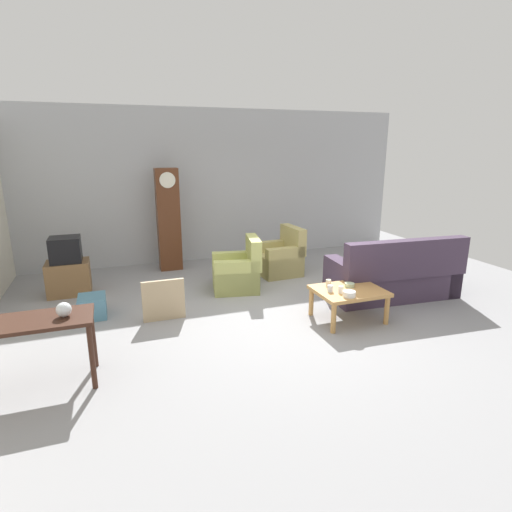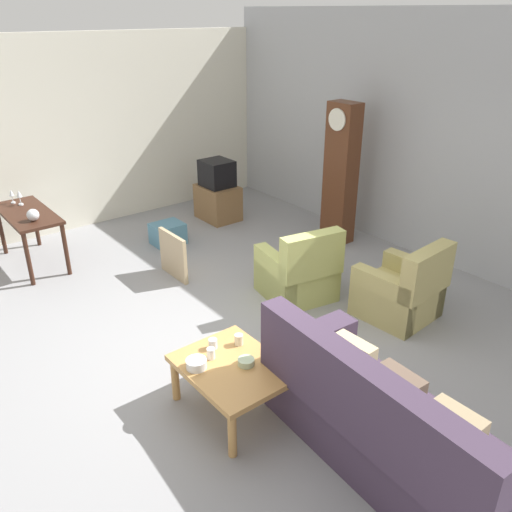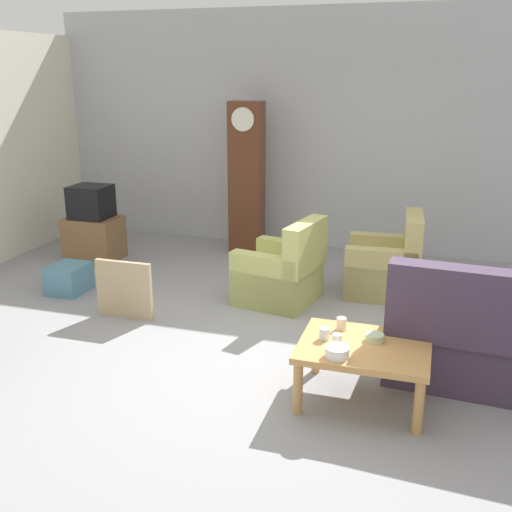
{
  "view_description": "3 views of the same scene",
  "coord_description": "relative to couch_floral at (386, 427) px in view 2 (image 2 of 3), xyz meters",
  "views": [
    {
      "loc": [
        -2.32,
        -5.19,
        2.43
      ],
      "look_at": [
        -0.29,
        0.47,
        0.82
      ],
      "focal_mm": 28.85,
      "sensor_mm": 36.0,
      "label": 1
    },
    {
      "loc": [
        3.7,
        -2.51,
        3.15
      ],
      "look_at": [
        -0.24,
        0.63,
        0.77
      ],
      "focal_mm": 36.75,
      "sensor_mm": 36.0,
      "label": 2
    },
    {
      "loc": [
        1.2,
        -4.5,
        2.41
      ],
      "look_at": [
        -0.33,
        0.45,
        0.78
      ],
      "focal_mm": 41.74,
      "sensor_mm": 36.0,
      "label": 3
    }
  ],
  "objects": [
    {
      "name": "ground_plane",
      "position": [
        -1.98,
        -0.09,
        -0.36
      ],
      "size": [
        10.4,
        10.4,
        0.0
      ],
      "primitive_type": "plane",
      "color": "gray"
    },
    {
      "name": "garage_door_wall",
      "position": [
        -1.98,
        3.51,
        1.24
      ],
      "size": [
        8.4,
        0.16,
        3.2
      ],
      "primitive_type": "cube",
      "color": "#ADAFB5",
      "rests_on": "ground_plane"
    },
    {
      "name": "pegboard_wall_left",
      "position": [
        -6.18,
        0.31,
        1.08
      ],
      "size": [
        0.12,
        6.4,
        2.88
      ],
      "primitive_type": "cube",
      "color": "silver",
      "rests_on": "ground_plane"
    },
    {
      "name": "couch_floral",
      "position": [
        0.0,
        0.0,
        0.0
      ],
      "size": [
        2.16,
        1.02,
        1.04
      ],
      "color": "#423347",
      "rests_on": "ground_plane"
    },
    {
      "name": "armchair_olive_near",
      "position": [
        -2.29,
        1.25,
        -0.05
      ],
      "size": [
        0.92,
        0.9,
        0.92
      ],
      "color": "#B7BC66",
      "rests_on": "ground_plane"
    },
    {
      "name": "armchair_olive_far",
      "position": [
        -1.25,
        1.83,
        -0.05
      ],
      "size": [
        0.84,
        0.81,
        0.92
      ],
      "color": "tan",
      "rests_on": "ground_plane"
    },
    {
      "name": "coffee_table_wood",
      "position": [
        -1.19,
        -0.53,
        0.04
      ],
      "size": [
        0.96,
        0.76,
        0.46
      ],
      "color": "tan",
      "rests_on": "ground_plane"
    },
    {
      "name": "console_table_dark",
      "position": [
        -5.21,
        -0.93,
        0.28
      ],
      "size": [
        1.3,
        0.56,
        0.75
      ],
      "color": "#381E14",
      "rests_on": "ground_plane"
    },
    {
      "name": "grandfather_clock",
      "position": [
        -3.22,
        2.89,
        0.66
      ],
      "size": [
        0.44,
        0.3,
        2.02
      ],
      "color": "#562D19",
      "rests_on": "ground_plane"
    },
    {
      "name": "tv_stand_cabinet",
      "position": [
        -5.05,
        2.0,
        -0.07
      ],
      "size": [
        0.68,
        0.52,
        0.56
      ],
      "primitive_type": "cube",
      "color": "brown",
      "rests_on": "ground_plane"
    },
    {
      "name": "tv_crt",
      "position": [
        -5.05,
        2.0,
        0.42
      ],
      "size": [
        0.48,
        0.44,
        0.42
      ],
      "primitive_type": "cube",
      "color": "black",
      "rests_on": "tv_stand_cabinet"
    },
    {
      "name": "framed_picture_leaning",
      "position": [
        -3.69,
        0.35,
        -0.06
      ],
      "size": [
        0.6,
        0.05,
        0.6
      ],
      "primitive_type": "cube",
      "color": "tan",
      "rests_on": "ground_plane"
    },
    {
      "name": "storage_box_blue",
      "position": [
        -4.66,
        0.82,
        -0.2
      ],
      "size": [
        0.38,
        0.45,
        0.32
      ],
      "primitive_type": "cube",
      "color": "teal",
      "rests_on": "ground_plane"
    },
    {
      "name": "glass_dome_cloche",
      "position": [
        -4.83,
        -0.95,
        0.47
      ],
      "size": [
        0.15,
        0.15,
        0.15
      ],
      "primitive_type": "sphere",
      "color": "silver",
      "rests_on": "console_table_dark"
    },
    {
      "name": "cup_white_porcelain",
      "position": [
        -1.38,
        -0.62,
        0.15
      ],
      "size": [
        0.07,
        0.07,
        0.1
      ],
      "primitive_type": "cylinder",
      "color": "white",
      "rests_on": "coffee_table_wood"
    },
    {
      "name": "cup_blue_rimmed",
      "position": [
        -1.49,
        -0.52,
        0.15
      ],
      "size": [
        0.08,
        0.08,
        0.09
      ],
      "primitive_type": "cylinder",
      "color": "silver",
      "rests_on": "coffee_table_wood"
    },
    {
      "name": "cup_cream_tall",
      "position": [
        -1.4,
        -0.31,
        0.15
      ],
      "size": [
        0.08,
        0.08,
        0.1
      ],
      "primitive_type": "cylinder",
      "color": "beige",
      "rests_on": "coffee_table_wood"
    },
    {
      "name": "bowl_white_stacked",
      "position": [
        -1.35,
        -0.78,
        0.14
      ],
      "size": [
        0.17,
        0.17,
        0.08
      ],
      "primitive_type": "cylinder",
      "color": "white",
      "rests_on": "coffee_table_wood"
    },
    {
      "name": "bowl_shallow_green",
      "position": [
        -1.13,
        -0.43,
        0.13
      ],
      "size": [
        0.14,
        0.14,
        0.05
      ],
      "primitive_type": "cylinder",
      "color": "#B2C69E",
      "rests_on": "coffee_table_wood"
    },
    {
      "name": "wine_glass_tall",
      "position": [
        -5.67,
        -0.97,
        0.52
      ],
      "size": [
        0.06,
        0.06,
        0.2
      ],
      "color": "silver",
      "rests_on": "console_table_dark"
    },
    {
      "name": "wine_glass_mid",
      "position": [
        -5.53,
        -0.9,
        0.53
      ],
      "size": [
        0.07,
        0.07,
        0.21
      ],
      "color": "silver",
      "rests_on": "console_table_dark"
    }
  ]
}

